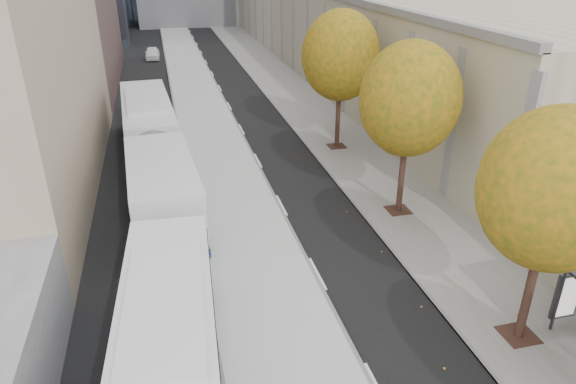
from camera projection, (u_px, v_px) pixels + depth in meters
name	position (u px, v px, depth m)	size (l,w,h in m)	color
bus_platform	(211.00, 135.00, 34.19)	(4.25, 150.00, 0.15)	#B9B9B9
sidewalk	(325.00, 127.00, 35.96)	(4.75, 150.00, 0.08)	slate
building_tan	(342.00, 15.00, 62.14)	(18.00, 92.00, 8.00)	#9D937A
tree_c	(554.00, 190.00, 14.33)	(4.20, 4.20, 7.28)	black
tree_d	(410.00, 99.00, 22.12)	(4.40, 4.40, 7.60)	black
tree_e	(341.00, 56.00, 29.91)	(4.60, 4.60, 7.92)	black
bus_far	(153.00, 147.00, 27.40)	(3.88, 19.26, 3.19)	silver
distant_car	(152.00, 53.00, 57.76)	(1.55, 3.86, 1.31)	white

